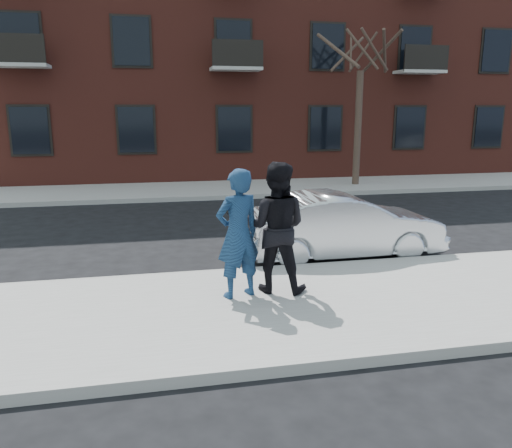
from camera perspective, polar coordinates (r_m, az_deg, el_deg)
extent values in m
plane|color=black|center=(8.18, 11.98, -8.57)|extent=(100.00, 100.00, 0.00)
cube|color=gray|center=(7.94, 12.73, -8.69)|extent=(50.00, 3.50, 0.15)
cube|color=#999691|center=(9.51, 8.27, -4.86)|extent=(50.00, 0.10, 0.15)
cube|color=gray|center=(18.69, -1.88, 4.07)|extent=(50.00, 3.50, 0.15)
cube|color=#999691|center=(16.94, -0.83, 3.15)|extent=(50.00, 0.10, 0.15)
cube|color=#5E251D|center=(25.65, -0.07, 19.77)|extent=(24.00, 10.00, 12.00)
cube|color=black|center=(20.36, -24.42, 9.69)|extent=(1.30, 0.06, 1.70)
cube|color=black|center=(21.11, 7.93, 10.78)|extent=(1.30, 0.06, 1.70)
cube|color=black|center=(24.71, 25.05, 10.01)|extent=(1.30, 0.06, 1.70)
cube|color=black|center=(20.49, -25.30, 18.62)|extent=(1.30, 0.06, 1.70)
cube|color=black|center=(21.24, 8.21, 19.43)|extent=(1.30, 0.06, 1.70)
cube|color=black|center=(24.82, 25.78, 17.38)|extent=(1.30, 0.06, 1.70)
cylinder|color=#33251E|center=(19.52, 11.56, 10.62)|extent=(0.26, 0.26, 4.20)
imported|color=#B7BABF|center=(10.25, 9.85, -0.19)|extent=(4.05, 1.46, 1.33)
imported|color=navy|center=(7.50, -2.07, -1.13)|extent=(0.84, 0.69, 1.98)
cube|color=black|center=(7.59, -3.23, 1.48)|extent=(0.11, 0.14, 0.08)
imported|color=black|center=(7.75, 2.29, -0.40)|extent=(1.21, 1.09, 2.05)
cube|color=black|center=(7.93, 1.41, 0.53)|extent=(0.10, 0.15, 0.06)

